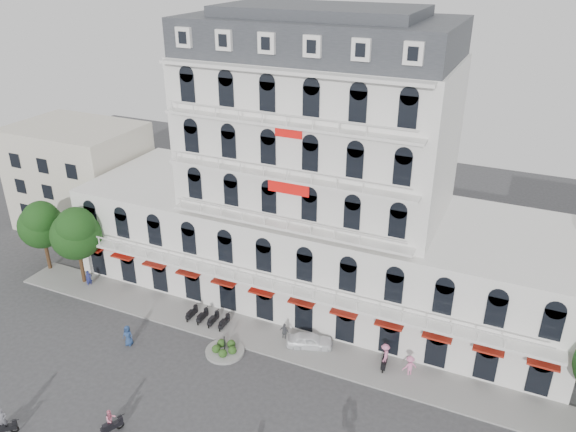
# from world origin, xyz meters

# --- Properties ---
(ground) EXTENTS (120.00, 120.00, 0.00)m
(ground) POSITION_xyz_m (0.00, 0.00, 0.00)
(ground) COLOR #38383A
(ground) RESTS_ON ground
(sidewalk) EXTENTS (53.00, 4.00, 0.16)m
(sidewalk) POSITION_xyz_m (0.00, 9.00, 0.08)
(sidewalk) COLOR gray
(sidewalk) RESTS_ON ground
(main_building) EXTENTS (45.00, 15.00, 25.80)m
(main_building) POSITION_xyz_m (0.00, 18.00, 9.96)
(main_building) COLOR silver
(main_building) RESTS_ON ground
(flank_building_west) EXTENTS (14.00, 10.00, 12.00)m
(flank_building_west) POSITION_xyz_m (-30.00, 20.00, 6.00)
(flank_building_west) COLOR beige
(flank_building_west) RESTS_ON ground
(traffic_island) EXTENTS (3.20, 3.20, 1.60)m
(traffic_island) POSITION_xyz_m (-3.00, 6.00, 0.26)
(traffic_island) COLOR gray
(traffic_island) RESTS_ON ground
(parked_scooter_row) EXTENTS (4.40, 1.80, 1.10)m
(parked_scooter_row) POSITION_xyz_m (-6.35, 8.80, 0.00)
(parked_scooter_row) COLOR black
(parked_scooter_row) RESTS_ON ground
(tree_west_outer) EXTENTS (4.50, 4.48, 7.76)m
(tree_west_outer) POSITION_xyz_m (-25.95, 9.98, 5.35)
(tree_west_outer) COLOR #382314
(tree_west_outer) RESTS_ON ground
(tree_west_inner) EXTENTS (4.76, 4.76, 8.25)m
(tree_west_inner) POSITION_xyz_m (-20.95, 9.48, 5.68)
(tree_west_inner) COLOR #382314
(tree_west_inner) RESTS_ON ground
(parked_car) EXTENTS (4.09, 2.73, 1.30)m
(parked_car) POSITION_xyz_m (3.02, 9.50, 0.65)
(parked_car) COLOR white
(parked_car) RESTS_ON ground
(rider_west) EXTENTS (1.39, 1.22, 2.22)m
(rider_west) POSITION_xyz_m (-12.17, -7.53, 1.01)
(rider_west) COLOR black
(rider_west) RESTS_ON ground
(rider_southwest) EXTENTS (0.98, 1.58, 1.96)m
(rider_southwest) POSITION_xyz_m (-5.70, -4.43, 0.97)
(rider_southwest) COLOR black
(rider_southwest) RESTS_ON ground
(rider_center) EXTENTS (0.82, 1.70, 2.31)m
(rider_center) POSITION_xyz_m (9.31, 9.50, 1.23)
(rider_center) COLOR black
(rider_center) RESTS_ON ground
(pedestrian_left) EXTENTS (0.98, 0.72, 1.84)m
(pedestrian_left) POSITION_xyz_m (-10.77, 3.57, 0.92)
(pedestrian_left) COLOR navy
(pedestrian_left) RESTS_ON ground
(pedestrian_mid) EXTENTS (0.99, 0.54, 1.61)m
(pedestrian_mid) POSITION_xyz_m (0.73, 9.50, 0.80)
(pedestrian_mid) COLOR #57595E
(pedestrian_mid) RESTS_ON ground
(pedestrian_right) EXTENTS (1.32, 1.24, 1.79)m
(pedestrian_right) POSITION_xyz_m (11.28, 9.50, 0.90)
(pedestrian_right) COLOR pink
(pedestrian_right) RESTS_ON ground
(pedestrian_far) EXTENTS (0.63, 0.74, 1.72)m
(pedestrian_far) POSITION_xyz_m (-20.00, 9.16, 0.86)
(pedestrian_far) COLOR navy
(pedestrian_far) RESTS_ON ground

